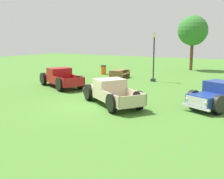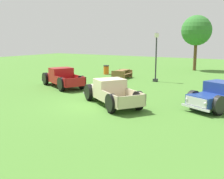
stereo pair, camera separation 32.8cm
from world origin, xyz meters
TOP-DOWN VIEW (x-y plane):
  - ground_plane at (0.00, 0.00)m, footprint 80.00×80.00m
  - pickup_truck_foreground at (0.46, 0.59)m, footprint 4.96×4.03m
  - pickup_truck_behind_left at (6.19, 2.85)m, footprint 3.55×5.05m
  - pickup_truck_behind_right at (-5.92, 3.50)m, footprint 5.13×3.60m
  - lamp_post_near at (-0.53, 9.72)m, footprint 0.36×0.36m
  - picnic_table at (-4.11, 10.05)m, footprint 1.56×1.86m
  - trash_can at (-6.95, 11.63)m, footprint 0.59×0.59m
  - oak_tree_east at (0.02, 20.14)m, footprint 3.48×3.48m

SIDE VIEW (x-z plane):
  - ground_plane at x=0.00m, z-range 0.00..0.00m
  - trash_can at x=-6.95m, z-range 0.00..0.95m
  - picnic_table at x=-4.11m, z-range 0.10..0.88m
  - pickup_truck_behind_left at x=6.19m, z-range -0.03..1.43m
  - pickup_truck_foreground at x=0.46m, z-range -0.03..1.44m
  - pickup_truck_behind_right at x=-5.92m, z-range -0.03..1.45m
  - lamp_post_near at x=-0.53m, z-range 0.10..4.36m
  - oak_tree_east at x=0.02m, z-range 1.43..7.82m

